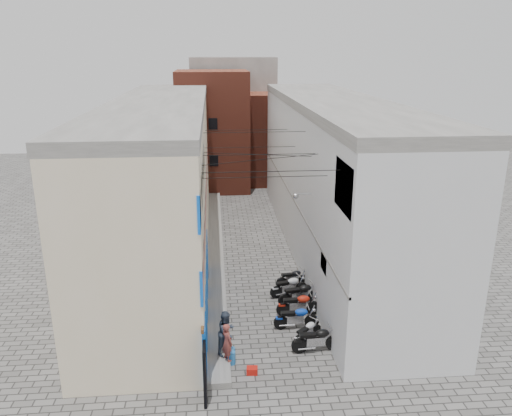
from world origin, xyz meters
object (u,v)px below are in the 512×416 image
object	(u,v)px
motorcycle_e	(300,293)
motorcycle_f	(289,285)
motorcycle_a	(317,338)
water_jug_near	(231,358)
person_a	(227,342)
person_b	(227,332)
motorcycle_b	(307,331)
motorcycle_g	(293,277)
motorcycle_d	(299,303)
red_crate	(252,371)
motorcycle_c	(296,317)
water_jug_far	(231,354)

from	to	relation	value
motorcycle_e	motorcycle_f	size ratio (longest dim) A/B	1.11
motorcycle_a	water_jug_near	distance (m)	3.51
person_a	person_b	distance (m)	0.50
motorcycle_b	motorcycle_g	world-z (taller)	motorcycle_g
person_a	water_jug_near	bearing A→B (deg)	-88.70
motorcycle_a	motorcycle_f	xyz separation A→B (m)	(-0.39, 4.83, -0.03)
motorcycle_d	red_crate	size ratio (longest dim) A/B	5.00
motorcycle_e	person_a	size ratio (longest dim) A/B	1.41
motorcycle_a	red_crate	bearing A→B (deg)	-68.90
motorcycle_c	person_b	distance (m)	3.67
water_jug_near	motorcycle_f	bearing A→B (deg)	60.20
motorcycle_a	person_b	bearing A→B (deg)	-91.12
motorcycle_f	red_crate	distance (m)	6.48
motorcycle_f	person_b	distance (m)	5.93
motorcycle_e	water_jug_near	size ratio (longest dim) A/B	4.26
motorcycle_c	person_b	bearing A→B (deg)	-57.28
motorcycle_f	water_jug_near	distance (m)	6.17
motorcycle_f	person_b	world-z (taller)	person_b
person_a	water_jug_far	xyz separation A→B (m)	(0.15, 0.35, -0.77)
motorcycle_d	person_b	distance (m)	4.58
person_b	red_crate	size ratio (longest dim) A/B	4.37
motorcycle_e	red_crate	bearing A→B (deg)	-37.71
motorcycle_b	motorcycle_f	bearing A→B (deg)	141.77
motorcycle_a	person_b	world-z (taller)	person_b
motorcycle_a	person_a	size ratio (longest dim) A/B	1.33
motorcycle_f	person_b	bearing A→B (deg)	-47.39
person_b	red_crate	bearing A→B (deg)	-104.13
motorcycle_e	motorcycle_f	bearing A→B (deg)	-168.08
motorcycle_a	motorcycle_g	xyz separation A→B (m)	(-0.03, 5.89, -0.09)
water_jug_near	red_crate	distance (m)	1.03
motorcycle_f	person_a	bearing A→B (deg)	-45.01
motorcycle_g	red_crate	bearing A→B (deg)	-31.88
motorcycle_a	person_a	distance (m)	3.68
motorcycle_f	motorcycle_c	bearing A→B (deg)	-17.10
motorcycle_a	motorcycle_e	world-z (taller)	motorcycle_e
motorcycle_c	water_jug_far	distance (m)	3.59
motorcycle_g	red_crate	distance (m)	7.60
motorcycle_e	person_a	bearing A→B (deg)	-48.60
motorcycle_d	motorcycle_g	distance (m)	2.97
motorcycle_e	motorcycle_f	xyz separation A→B (m)	(-0.39, 0.98, -0.06)
motorcycle_c	motorcycle_d	world-z (taller)	motorcycle_d
person_b	water_jug_far	xyz separation A→B (m)	(0.15, -0.13, -0.89)
person_b	red_crate	xyz separation A→B (m)	(0.90, -1.09, -1.02)
motorcycle_a	motorcycle_d	bearing A→B (deg)	-178.48
motorcycle_d	motorcycle_b	bearing A→B (deg)	-0.91
motorcycle_e	motorcycle_g	bearing A→B (deg)	171.16
motorcycle_c	water_jug_near	xyz separation A→B (m)	(-2.92, -2.32, -0.32)
person_b	water_jug_near	world-z (taller)	person_b
motorcycle_g	water_jug_near	xyz separation A→B (m)	(-3.42, -6.41, -0.25)
red_crate	motorcycle_b	bearing A→B (deg)	38.69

